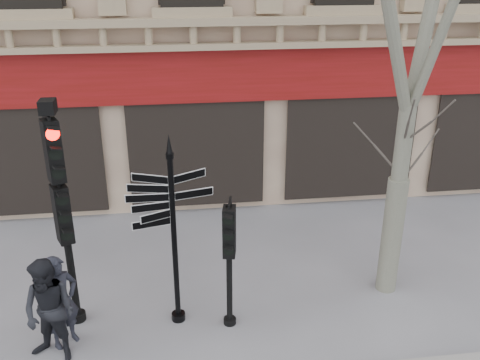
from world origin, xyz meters
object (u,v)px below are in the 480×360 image
(fingerpost, at_px, (172,201))
(traffic_signal_main, at_px, (60,190))
(traffic_signal_secondary, at_px, (229,244))
(pedestrian_b, at_px, (50,312))
(pedestrian_a, at_px, (61,302))

(fingerpost, bearing_deg, traffic_signal_main, 169.13)
(traffic_signal_main, relative_size, traffic_signal_secondary, 1.75)
(pedestrian_b, bearing_deg, traffic_signal_secondary, 32.86)
(traffic_signal_main, xyz_separation_m, traffic_signal_secondary, (2.78, -0.47, -0.97))
(pedestrian_a, xyz_separation_m, pedestrian_b, (-0.11, -0.37, 0.08))
(traffic_signal_secondary, bearing_deg, pedestrian_b, -158.89)
(traffic_signal_secondary, distance_m, pedestrian_b, 3.12)
(traffic_signal_main, height_order, pedestrian_b, traffic_signal_main)
(traffic_signal_main, relative_size, pedestrian_a, 2.45)
(fingerpost, relative_size, traffic_signal_secondary, 1.51)
(traffic_signal_secondary, bearing_deg, fingerpost, 177.07)
(fingerpost, height_order, pedestrian_a, fingerpost)
(pedestrian_a, bearing_deg, pedestrian_b, -147.09)
(fingerpost, height_order, pedestrian_b, fingerpost)
(traffic_signal_main, xyz_separation_m, pedestrian_a, (-0.09, -0.62, -1.79))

